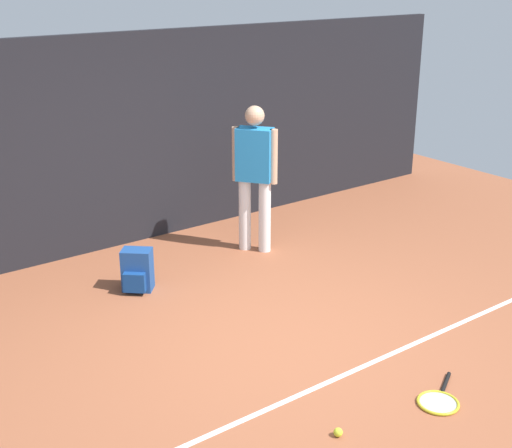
% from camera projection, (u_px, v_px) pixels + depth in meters
% --- Properties ---
extents(ground_plane, '(12.00, 12.00, 0.00)m').
position_uv_depth(ground_plane, '(283.00, 342.00, 6.22)').
color(ground_plane, '#9E5638').
extents(back_fence, '(10.00, 0.10, 2.46)m').
position_uv_depth(back_fence, '(122.00, 142.00, 8.06)').
color(back_fence, black).
rests_on(back_fence, ground).
extents(court_line, '(9.00, 0.05, 0.00)m').
position_uv_depth(court_line, '(338.00, 378.00, 5.68)').
color(court_line, white).
rests_on(court_line, ground).
extents(tennis_player, '(0.42, 0.45, 1.70)m').
position_uv_depth(tennis_player, '(255.00, 170.00, 7.91)').
color(tennis_player, white).
rests_on(tennis_player, ground).
extents(tennis_racket, '(0.62, 0.45, 0.03)m').
position_uv_depth(tennis_racket, '(439.00, 401.00, 5.36)').
color(tennis_racket, black).
rests_on(tennis_racket, ground).
extents(backpack, '(0.38, 0.38, 0.44)m').
position_uv_depth(backpack, '(137.00, 271.00, 7.15)').
color(backpack, '#1E478C').
rests_on(backpack, ground).
extents(tennis_ball_near_player, '(0.07, 0.07, 0.07)m').
position_uv_depth(tennis_ball_near_player, '(338.00, 432.00, 4.97)').
color(tennis_ball_near_player, '#CCE033').
rests_on(tennis_ball_near_player, ground).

